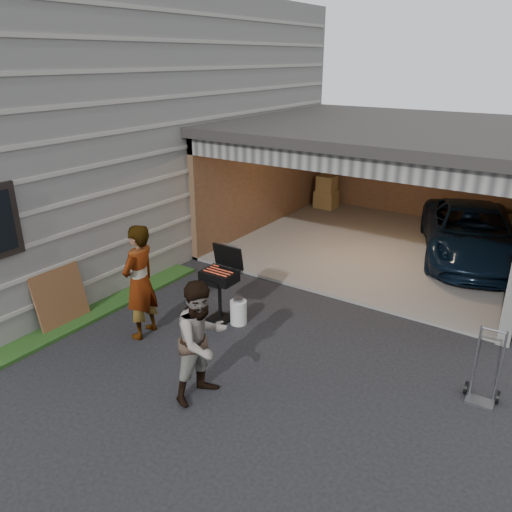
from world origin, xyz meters
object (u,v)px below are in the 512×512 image
Objects in this scene: woman at (140,282)px; man at (202,341)px; bbq_grill at (220,278)px; hand_truck at (483,387)px; minivan at (470,235)px; propane_tank at (238,312)px; plywood_panel at (60,297)px.

man is at bearing 61.68° from woman.
bbq_grill is at bearing 40.82° from man.
woman is 1.77× the size of hand_truck.
hand_truck is at bearing -94.02° from minivan.
hand_truck is at bearing 2.30° from bbq_grill.
woman reaches higher than propane_tank.
man is 1.57× the size of hand_truck.
minivan is 5.76m from propane_tank.
propane_tank is 0.40× the size of hand_truck.
minivan is at bearing 101.58° from hand_truck.
hand_truck reaches higher than plywood_panel.
man is (1.82, -0.67, -0.11)m from woman.
plywood_panel is at bearing -166.93° from hand_truck.
minivan is 7.28m from woman.
propane_tank is at bearing 179.02° from hand_truck.
hand_truck is (1.30, -5.03, -0.37)m from minivan.
woman is at bearing -138.31° from minivan.
minivan is 2.50× the size of man.
propane_tank is 2.98m from plywood_panel.
plywood_panel is (-1.38, -0.52, -0.43)m from woman.
plywood_panel is at bearing -145.69° from propane_tank.
plywood_panel is (-5.00, -6.83, -0.07)m from minivan.
woman is 1.13× the size of man.
woman is at bearing 20.54° from plywood_panel.
hand_truck is (6.30, 1.80, -0.30)m from plywood_panel.
man reaches higher than minivan.
man is at bearing -67.61° from propane_tank.
bbq_grill is 1.26× the size of plywood_panel.
woman is 1.83× the size of plywood_panel.
woman reaches higher than plywood_panel.
propane_tank is (0.34, 0.04, -0.56)m from bbq_grill.
man is at bearing -2.74° from plywood_panel.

